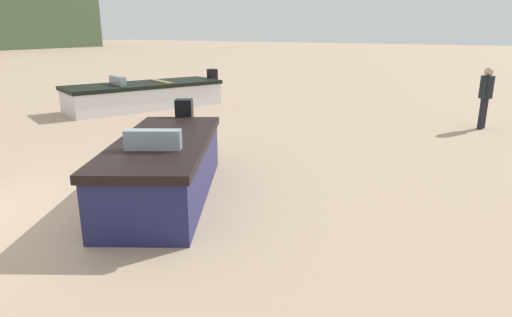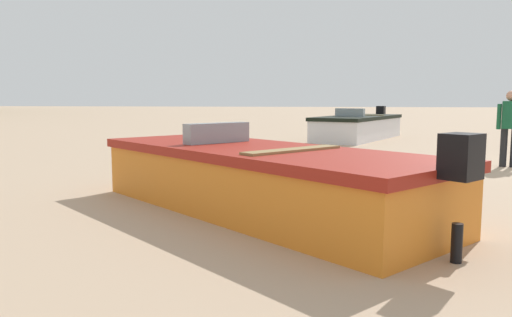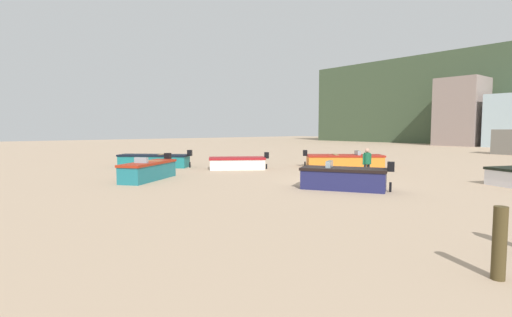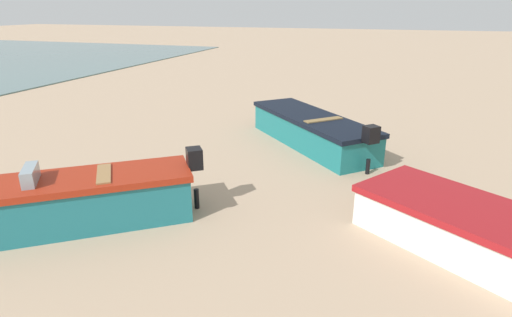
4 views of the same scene
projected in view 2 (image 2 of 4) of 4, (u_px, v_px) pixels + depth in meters
The scene contains 3 objects.
boat_orange_1 at pixel (258, 179), 6.42m from camera, with size 4.70×5.04×1.15m.
boat_white_3 at pixel (358, 127), 17.99m from camera, with size 5.40×3.56×1.16m.
beach_walker_foreground at pixel (510, 122), 10.56m from camera, with size 0.42×0.53×1.62m.
Camera 2 is at (-11.01, 5.76, 1.45)m, focal length 35.08 mm.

